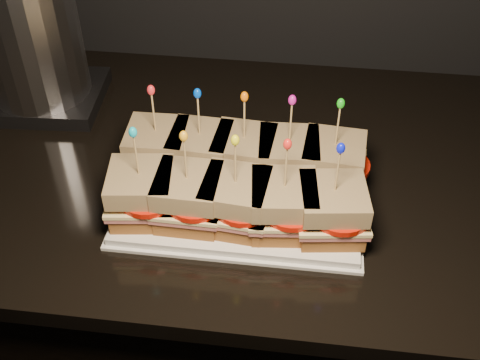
# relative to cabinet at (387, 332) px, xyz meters

# --- Properties ---
(cabinet) EXTENTS (2.22, 0.66, 0.84)m
(cabinet) POSITION_rel_cabinet_xyz_m (0.00, 0.00, 0.00)
(cabinet) COLOR black
(cabinet) RESTS_ON ground
(granite_slab) EXTENTS (2.26, 0.70, 0.03)m
(granite_slab) POSITION_rel_cabinet_xyz_m (0.00, 0.00, 0.44)
(granite_slab) COLOR black
(granite_slab) RESTS_ON cabinet
(platter) EXTENTS (0.37, 0.23, 0.02)m
(platter) POSITION_rel_cabinet_xyz_m (-0.31, -0.11, 0.46)
(platter) COLOR white
(platter) RESTS_ON granite_slab
(platter_rim) EXTENTS (0.39, 0.24, 0.01)m
(platter_rim) POSITION_rel_cabinet_xyz_m (-0.31, -0.11, 0.46)
(platter_rim) COLOR white
(platter_rim) RESTS_ON granite_slab
(sandwich_0_bread_bot) EXTENTS (0.09, 0.09, 0.03)m
(sandwich_0_bread_bot) POSITION_rel_cabinet_xyz_m (-0.45, -0.06, 0.48)
(sandwich_0_bread_bot) COLOR #613012
(sandwich_0_bread_bot) RESTS_ON platter
(sandwich_0_ham) EXTENTS (0.10, 0.10, 0.01)m
(sandwich_0_ham) POSITION_rel_cabinet_xyz_m (-0.45, -0.06, 0.50)
(sandwich_0_ham) COLOR #B55C59
(sandwich_0_ham) RESTS_ON sandwich_0_bread_bot
(sandwich_0_cheese) EXTENTS (0.11, 0.10, 0.01)m
(sandwich_0_cheese) POSITION_rel_cabinet_xyz_m (-0.45, -0.06, 0.51)
(sandwich_0_cheese) COLOR #FAE596
(sandwich_0_cheese) RESTS_ON sandwich_0_ham
(sandwich_0_tomato) EXTENTS (0.09, 0.09, 0.01)m
(sandwich_0_tomato) POSITION_rel_cabinet_xyz_m (-0.44, -0.06, 0.52)
(sandwich_0_tomato) COLOR red
(sandwich_0_tomato) RESTS_ON sandwich_0_cheese
(sandwich_0_bread_top) EXTENTS (0.10, 0.10, 0.03)m
(sandwich_0_bread_top) POSITION_rel_cabinet_xyz_m (-0.45, -0.06, 0.54)
(sandwich_0_bread_top) COLOR #522E0A
(sandwich_0_bread_top) RESTS_ON sandwich_0_tomato
(sandwich_0_pick) EXTENTS (0.00, 0.00, 0.09)m
(sandwich_0_pick) POSITION_rel_cabinet_xyz_m (-0.45, -0.06, 0.58)
(sandwich_0_pick) COLOR tan
(sandwich_0_pick) RESTS_ON sandwich_0_bread_top
(sandwich_0_frill) EXTENTS (0.01, 0.01, 0.02)m
(sandwich_0_frill) POSITION_rel_cabinet_xyz_m (-0.45, -0.06, 0.63)
(sandwich_0_frill) COLOR red
(sandwich_0_frill) RESTS_ON sandwich_0_pick
(sandwich_1_bread_bot) EXTENTS (0.10, 0.10, 0.03)m
(sandwich_1_bread_bot) POSITION_rel_cabinet_xyz_m (-0.38, -0.06, 0.48)
(sandwich_1_bread_bot) COLOR #613012
(sandwich_1_bread_bot) RESTS_ON platter
(sandwich_1_ham) EXTENTS (0.11, 0.10, 0.01)m
(sandwich_1_ham) POSITION_rel_cabinet_xyz_m (-0.38, -0.06, 0.50)
(sandwich_1_ham) COLOR #B55C59
(sandwich_1_ham) RESTS_ON sandwich_1_bread_bot
(sandwich_1_cheese) EXTENTS (0.11, 0.10, 0.01)m
(sandwich_1_cheese) POSITION_rel_cabinet_xyz_m (-0.38, -0.06, 0.51)
(sandwich_1_cheese) COLOR #FAE596
(sandwich_1_cheese) RESTS_ON sandwich_1_ham
(sandwich_1_tomato) EXTENTS (0.09, 0.09, 0.01)m
(sandwich_1_tomato) POSITION_rel_cabinet_xyz_m (-0.37, -0.06, 0.52)
(sandwich_1_tomato) COLOR red
(sandwich_1_tomato) RESTS_ON sandwich_1_cheese
(sandwich_1_bread_top) EXTENTS (0.10, 0.10, 0.03)m
(sandwich_1_bread_top) POSITION_rel_cabinet_xyz_m (-0.38, -0.06, 0.54)
(sandwich_1_bread_top) COLOR #522E0A
(sandwich_1_bread_top) RESTS_ON sandwich_1_tomato
(sandwich_1_pick) EXTENTS (0.00, 0.00, 0.09)m
(sandwich_1_pick) POSITION_rel_cabinet_xyz_m (-0.38, -0.06, 0.58)
(sandwich_1_pick) COLOR tan
(sandwich_1_pick) RESTS_ON sandwich_1_bread_top
(sandwich_1_frill) EXTENTS (0.01, 0.01, 0.02)m
(sandwich_1_frill) POSITION_rel_cabinet_xyz_m (-0.38, -0.06, 0.63)
(sandwich_1_frill) COLOR blue
(sandwich_1_frill) RESTS_ON sandwich_1_pick
(sandwich_2_bread_bot) EXTENTS (0.10, 0.10, 0.03)m
(sandwich_2_bread_bot) POSITION_rel_cabinet_xyz_m (-0.31, -0.06, 0.48)
(sandwich_2_bread_bot) COLOR #613012
(sandwich_2_bread_bot) RESTS_ON platter
(sandwich_2_ham) EXTENTS (0.11, 0.10, 0.01)m
(sandwich_2_ham) POSITION_rel_cabinet_xyz_m (-0.31, -0.06, 0.50)
(sandwich_2_ham) COLOR #B55C59
(sandwich_2_ham) RESTS_ON sandwich_2_bread_bot
(sandwich_2_cheese) EXTENTS (0.11, 0.11, 0.01)m
(sandwich_2_cheese) POSITION_rel_cabinet_xyz_m (-0.31, -0.06, 0.51)
(sandwich_2_cheese) COLOR #FAE596
(sandwich_2_cheese) RESTS_ON sandwich_2_ham
(sandwich_2_tomato) EXTENTS (0.09, 0.09, 0.01)m
(sandwich_2_tomato) POSITION_rel_cabinet_xyz_m (-0.30, -0.06, 0.52)
(sandwich_2_tomato) COLOR red
(sandwich_2_tomato) RESTS_ON sandwich_2_cheese
(sandwich_2_bread_top) EXTENTS (0.10, 0.10, 0.03)m
(sandwich_2_bread_top) POSITION_rel_cabinet_xyz_m (-0.31, -0.06, 0.54)
(sandwich_2_bread_top) COLOR #522E0A
(sandwich_2_bread_top) RESTS_ON sandwich_2_tomato
(sandwich_2_pick) EXTENTS (0.00, 0.00, 0.09)m
(sandwich_2_pick) POSITION_rel_cabinet_xyz_m (-0.31, -0.06, 0.58)
(sandwich_2_pick) COLOR tan
(sandwich_2_pick) RESTS_ON sandwich_2_bread_top
(sandwich_2_frill) EXTENTS (0.01, 0.01, 0.02)m
(sandwich_2_frill) POSITION_rel_cabinet_xyz_m (-0.31, -0.06, 0.63)
(sandwich_2_frill) COLOR orange
(sandwich_2_frill) RESTS_ON sandwich_2_pick
(sandwich_3_bread_bot) EXTENTS (0.10, 0.10, 0.03)m
(sandwich_3_bread_bot) POSITION_rel_cabinet_xyz_m (-0.24, -0.06, 0.48)
(sandwich_3_bread_bot) COLOR #613012
(sandwich_3_bread_bot) RESTS_ON platter
(sandwich_3_ham) EXTENTS (0.11, 0.10, 0.01)m
(sandwich_3_ham) POSITION_rel_cabinet_xyz_m (-0.24, -0.06, 0.50)
(sandwich_3_ham) COLOR #B55C59
(sandwich_3_ham) RESTS_ON sandwich_3_bread_bot
(sandwich_3_cheese) EXTENTS (0.11, 0.11, 0.01)m
(sandwich_3_cheese) POSITION_rel_cabinet_xyz_m (-0.24, -0.06, 0.51)
(sandwich_3_cheese) COLOR #FAE596
(sandwich_3_cheese) RESTS_ON sandwich_3_ham
(sandwich_3_tomato) EXTENTS (0.09, 0.09, 0.01)m
(sandwich_3_tomato) POSITION_rel_cabinet_xyz_m (-0.23, -0.06, 0.52)
(sandwich_3_tomato) COLOR red
(sandwich_3_tomato) RESTS_ON sandwich_3_cheese
(sandwich_3_bread_top) EXTENTS (0.10, 0.10, 0.03)m
(sandwich_3_bread_top) POSITION_rel_cabinet_xyz_m (-0.24, -0.06, 0.54)
(sandwich_3_bread_top) COLOR #522E0A
(sandwich_3_bread_top) RESTS_ON sandwich_3_tomato
(sandwich_3_pick) EXTENTS (0.00, 0.00, 0.09)m
(sandwich_3_pick) POSITION_rel_cabinet_xyz_m (-0.24, -0.06, 0.58)
(sandwich_3_pick) COLOR tan
(sandwich_3_pick) RESTS_ON sandwich_3_bread_top
(sandwich_3_frill) EXTENTS (0.01, 0.01, 0.02)m
(sandwich_3_frill) POSITION_rel_cabinet_xyz_m (-0.24, -0.06, 0.63)
(sandwich_3_frill) COLOR #CA1595
(sandwich_3_frill) RESTS_ON sandwich_3_pick
(sandwich_4_bread_bot) EXTENTS (0.10, 0.10, 0.03)m
(sandwich_4_bread_bot) POSITION_rel_cabinet_xyz_m (-0.17, -0.06, 0.48)
(sandwich_4_bread_bot) COLOR #613012
(sandwich_4_bread_bot) RESTS_ON platter
(sandwich_4_ham) EXTENTS (0.11, 0.11, 0.01)m
(sandwich_4_ham) POSITION_rel_cabinet_xyz_m (-0.17, -0.06, 0.50)
(sandwich_4_ham) COLOR #B55C59
(sandwich_4_ham) RESTS_ON sandwich_4_bread_bot
(sandwich_4_cheese) EXTENTS (0.11, 0.11, 0.01)m
(sandwich_4_cheese) POSITION_rel_cabinet_xyz_m (-0.17, -0.06, 0.51)
(sandwich_4_cheese) COLOR #FAE596
(sandwich_4_cheese) RESTS_ON sandwich_4_ham
(sandwich_4_tomato) EXTENTS (0.09, 0.09, 0.01)m
(sandwich_4_tomato) POSITION_rel_cabinet_xyz_m (-0.16, -0.06, 0.52)
(sandwich_4_tomato) COLOR red
(sandwich_4_tomato) RESTS_ON sandwich_4_cheese
(sandwich_4_bread_top) EXTENTS (0.10, 0.10, 0.03)m
(sandwich_4_bread_top) POSITION_rel_cabinet_xyz_m (-0.17, -0.06, 0.54)
(sandwich_4_bread_top) COLOR #522E0A
(sandwich_4_bread_top) RESTS_ON sandwich_4_tomato
(sandwich_4_pick) EXTENTS (0.00, 0.00, 0.09)m
(sandwich_4_pick) POSITION_rel_cabinet_xyz_m (-0.17, -0.06, 0.58)
(sandwich_4_pick) COLOR tan
(sandwich_4_pick) RESTS_ON sandwich_4_bread_top
(sandwich_4_frill) EXTENTS (0.01, 0.01, 0.02)m
(sandwich_4_frill) POSITION_rel_cabinet_xyz_m (-0.17, -0.06, 0.63)
(sandwich_4_frill) COLOR #15AF15
(sandwich_4_frill) RESTS_ON sandwich_4_pick
(sandwich_5_bread_bot) EXTENTS (0.10, 0.10, 0.03)m
(sandwich_5_bread_bot) POSITION_rel_cabinet_xyz_m (-0.45, -0.16, 0.48)
(sandwich_5_bread_bot) COLOR #613012
(sandwich_5_bread_bot) RESTS_ON platter
(sandwich_5_ham) EXTENTS (0.11, 0.11, 0.01)m
(sandwich_5_ham) POSITION_rel_cabinet_xyz_m (-0.45, -0.16, 0.50)
(sandwich_5_ham) COLOR #B55C59
(sandwich_5_ham) RESTS_ON sandwich_5_bread_bot
(sandwich_5_cheese) EXTENTS (0.11, 0.11, 0.01)m
(sandwich_5_cheese) POSITION_rel_cabinet_xyz_m (-0.45, -0.16, 0.51)
(sandwich_5_cheese) COLOR #FAE596
(sandwich_5_cheese) RESTS_ON sandwich_5_ham
(sandwich_5_tomato) EXTENTS (0.09, 0.09, 0.01)m
(sandwich_5_tomato) POSITION_rel_cabinet_xyz_m (-0.44, -0.17, 0.52)
(sandwich_5_tomato) COLOR red
(sandwich_5_tomato) RESTS_ON sandwich_5_cheese
(sandwich_5_bread_top) EXTENTS (0.10, 0.10, 0.03)m
(sandwich_5_bread_top) POSITION_rel_cabinet_xyz_m (-0.45, -0.16, 0.54)
(sandwich_5_bread_top) COLOR #522E0A
(sandwich_5_bread_top) RESTS_ON sandwich_5_tomato
(sandwich_5_pick) EXTENTS (0.00, 0.00, 0.09)m
(sandwich_5_pick) POSITION_rel_cabinet_xyz_m (-0.45, -0.16, 0.58)
(sandwich_5_pick) COLOR tan
(sandwich_5_pick) RESTS_ON sandwich_5_bread_top
(sandwich_5_frill) EXTENTS (0.01, 0.01, 0.02)m
(sandwich_5_frill) POSITION_rel_cabinet_xyz_m (-0.45, -0.16, 0.63)
(sandwich_5_frill) COLOR #12A8BB
(sandwich_5_frill) RESTS_ON sandwich_5_pick
(sandwich_6_bread_bot) EXTENTS (0.09, 0.09, 0.03)m
(sandwich_6_bread_bot) POSITION_rel_cabinet_xyz_m (-0.38, -0.16, 0.48)
(sandwich_6_bread_bot) COLOR #613012
(sandwich_6_bread_bot) RESTS_ON platter
(sandwich_6_ham) EXTENTS (0.10, 0.10, 0.01)m
(sandwich_6_ham) POSITION_rel_cabinet_xyz_m (-0.38, -0.16, 0.50)
(sandwich_6_ham) COLOR #B55C59
(sandwich_6_ham) RESTS_ON sandwich_6_bread_bot
(sandwich_6_cheese) EXTENTS (0.10, 0.10, 0.01)m
(sandwich_6_cheese) POSITION_rel_cabinet_xyz_m (-0.38, -0.16, 0.51)
(sandwich_6_cheese) COLOR #FAE596
(sandwich_6_cheese) RESTS_ON sandwich_6_ham
(sandwich_6_tomato) EXTENTS (0.09, 0.09, 0.01)m
(sandwich_6_tomato) POSITION_rel_cabinet_xyz_m (-0.37, -0.17, 0.52)
(sandwich_6_tomato) COLOR red
(sandwich_6_tomato) RESTS_ON sandwich_6_cheese
(sandwich_6_bread_top) EXTENTS (0.10, 0.10, 0.03)m
(sandwich_6_bread_top) POSITION_rel_cabinet_xyz_m (-0.38, -0.16, 0.54)
(sandwich_6_bread_top) COLOR #522E0A
(sandwich_6_bread_top) RESTS_ON sandwich_6_tomato
(sandwich_6_pick) EXTENTS (0.00, 0.00, 0.09)m
(sandwich_6_pick) POSITION_rel_cabinet_xyz_m (-0.38, -0.16, 0.58)
(sandwich_6_pick) COLOR tan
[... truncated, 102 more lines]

